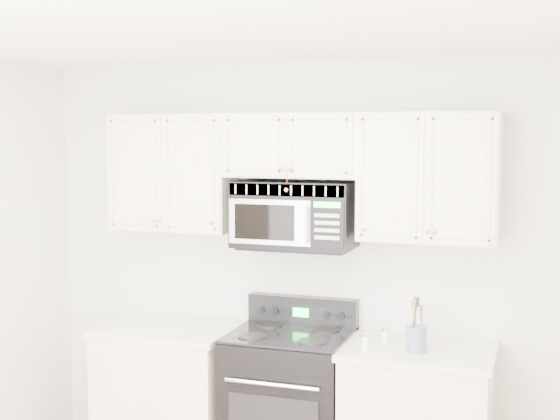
% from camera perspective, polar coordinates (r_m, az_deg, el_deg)
% --- Properties ---
extents(room, '(3.51, 3.51, 2.61)m').
position_cam_1_polar(room, '(3.42, -7.14, -8.80)').
color(room, '#9E6942').
rests_on(room, ground).
extents(base_cabinet_left, '(0.86, 0.65, 0.92)m').
position_cam_1_polar(base_cabinet_left, '(5.25, -8.03, -13.58)').
color(base_cabinet_left, '#F1ECCD').
rests_on(base_cabinet_left, ground).
extents(range, '(0.72, 0.66, 1.11)m').
position_cam_1_polar(range, '(4.94, 0.73, -14.06)').
color(range, black).
rests_on(range, ground).
extents(upper_cabinets, '(2.44, 0.37, 0.75)m').
position_cam_1_polar(upper_cabinets, '(4.79, 1.10, 3.06)').
color(upper_cabinets, '#F1ECCD').
rests_on(upper_cabinets, ground).
extents(microwave, '(0.74, 0.42, 0.41)m').
position_cam_1_polar(microwave, '(4.79, 1.07, -0.30)').
color(microwave, black).
rests_on(microwave, ground).
extents(utensil_crock, '(0.12, 0.12, 0.31)m').
position_cam_1_polar(utensil_crock, '(4.52, 9.95, -9.17)').
color(utensil_crock, slate).
rests_on(utensil_crock, base_cabinet_right).
extents(shaker_salt, '(0.04, 0.04, 0.10)m').
position_cam_1_polar(shaker_salt, '(4.64, 7.70, -9.14)').
color(shaker_salt, white).
rests_on(shaker_salt, base_cabinet_right).
extents(shaker_pepper, '(0.04, 0.04, 0.10)m').
position_cam_1_polar(shaker_pepper, '(4.51, 6.26, -9.57)').
color(shaker_pepper, white).
rests_on(shaker_pepper, base_cabinet_right).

